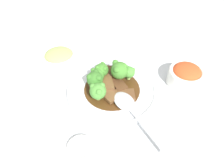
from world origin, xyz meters
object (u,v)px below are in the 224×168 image
object	(u,v)px
serving_spoon	(127,104)
side_bowl_kimchi	(186,75)
beef_strip_2	(106,84)
broccoli_floret_1	(97,75)
beef_strip_4	(110,73)
side_bowl_appetizer	(59,58)
main_plate	(112,90)
broccoli_floret_2	(95,79)
beef_strip_0	(108,95)
broccoli_floret_4	(98,91)
broccoli_floret_3	(118,70)
beef_strip_3	(121,95)
broccoli_floret_5	(102,70)
sauce_dish	(81,148)
broccoli_floret_0	(129,72)
beef_strip_1	(119,85)

from	to	relation	value
serving_spoon	side_bowl_kimchi	distance (m)	0.20
beef_strip_2	broccoli_floret_1	distance (m)	0.04
beef_strip_4	side_bowl_appetizer	bearing A→B (deg)	-83.16
main_plate	broccoli_floret_2	world-z (taller)	broccoli_floret_2
beef_strip_0	broccoli_floret_4	size ratio (longest dim) A/B	1.25
broccoli_floret_1	broccoli_floret_3	bearing A→B (deg)	133.76
broccoli_floret_3	beef_strip_3	bearing A→B (deg)	38.64
broccoli_floret_5	broccoli_floret_4	bearing A→B (deg)	26.59
beef_strip_0	broccoli_floret_5	size ratio (longest dim) A/B	1.26
broccoli_floret_1	beef_strip_4	bearing A→B (deg)	161.80
main_plate	broccoli_floret_4	xyz separation A→B (m)	(0.05, -0.01, 0.04)
beef_strip_2	broccoli_floret_1	world-z (taller)	broccoli_floret_1
main_plate	sauce_dish	bearing A→B (deg)	9.81
broccoli_floret_2	broccoli_floret_0	bearing A→B (deg)	143.25
broccoli_floret_0	broccoli_floret_5	xyz separation A→B (m)	(0.04, -0.07, 0.00)
side_bowl_appetizer	broccoli_floret_2	bearing A→B (deg)	74.98
broccoli_floret_1	broccoli_floret_3	size ratio (longest dim) A/B	0.76
broccoli_floret_2	side_bowl_kimchi	bearing A→B (deg)	130.02
broccoli_floret_4	side_bowl_appetizer	world-z (taller)	broccoli_floret_4
beef_strip_2	beef_strip_3	bearing A→B (deg)	79.75
beef_strip_3	side_bowl_appetizer	world-z (taller)	side_bowl_appetizer
beef_strip_2	broccoli_floret_0	world-z (taller)	broccoli_floret_0
sauce_dish	side_bowl_appetizer	bearing A→B (deg)	-130.58
beef_strip_1	side_bowl_appetizer	size ratio (longest dim) A/B	0.55
broccoli_floret_0	beef_strip_1	bearing A→B (deg)	-12.29
broccoli_floret_2	main_plate	bearing A→B (deg)	121.29
beef_strip_1	side_bowl_kimchi	world-z (taller)	side_bowl_kimchi
beef_strip_1	beef_strip_0	bearing A→B (deg)	-5.61
beef_strip_4	beef_strip_2	bearing A→B (deg)	17.53
serving_spoon	side_bowl_appetizer	world-z (taller)	side_bowl_appetizer
beef_strip_1	beef_strip_4	size ratio (longest dim) A/B	1.11
broccoli_floret_1	side_bowl_appetizer	world-z (taller)	broccoli_floret_1
sauce_dish	serving_spoon	bearing A→B (deg)	167.28
broccoli_floret_1	broccoli_floret_5	world-z (taller)	broccoli_floret_5
serving_spoon	side_bowl_kimchi	world-z (taller)	side_bowl_kimchi
beef_strip_2	broccoli_floret_1	xyz separation A→B (m)	(-0.00, -0.03, 0.02)
beef_strip_0	broccoli_floret_0	size ratio (longest dim) A/B	1.47
side_bowl_kimchi	beef_strip_4	bearing A→B (deg)	-62.69
broccoli_floret_1	side_bowl_kimchi	world-z (taller)	broccoli_floret_1
beef_strip_2	beef_strip_3	size ratio (longest dim) A/B	0.84
beef_strip_2	broccoli_floret_5	distance (m)	0.04
broccoli_floret_1	serving_spoon	bearing A→B (deg)	73.56
beef_strip_4	broccoli_floret_3	size ratio (longest dim) A/B	0.91
beef_strip_2	sauce_dish	bearing A→B (deg)	15.36
beef_strip_2	serving_spoon	distance (m)	0.09
sauce_dish	beef_strip_1	bearing A→B (deg)	-174.38
broccoli_floret_4	broccoli_floret_5	size ratio (longest dim) A/B	1.01
main_plate	beef_strip_0	size ratio (longest dim) A/B	4.09
main_plate	broccoli_floret_4	world-z (taller)	broccoli_floret_4
broccoli_floret_0	serving_spoon	bearing A→B (deg)	25.98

